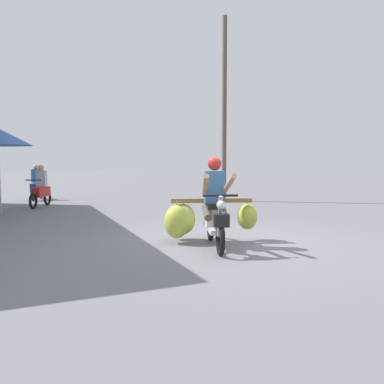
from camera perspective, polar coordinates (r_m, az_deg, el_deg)
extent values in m
plane|color=slate|center=(7.20, 4.53, -7.49)|extent=(120.00, 120.00, 0.00)
torus|color=black|center=(6.18, 4.19, -6.84)|extent=(0.26, 0.56, 0.56)
torus|color=black|center=(7.35, 2.73, -5.02)|extent=(0.26, 0.56, 0.56)
cube|color=silver|center=(6.66, 3.52, -5.66)|extent=(0.41, 0.61, 0.08)
cube|color=silver|center=(7.02, 3.06, -3.65)|extent=(0.47, 0.70, 0.36)
cube|color=black|center=(6.91, 3.16, -1.94)|extent=(0.44, 0.65, 0.10)
cylinder|color=gray|center=(6.18, 4.12, -3.63)|extent=(0.16, 0.29, 0.69)
cylinder|color=black|center=(6.10, 4.20, -0.52)|extent=(0.54, 0.22, 0.04)
sphere|color=silver|center=(6.04, 4.31, -1.91)|extent=(0.14, 0.14, 0.14)
cube|color=black|center=(6.03, 4.35, -4.22)|extent=(0.28, 0.23, 0.20)
cube|color=silver|center=(6.13, 4.21, -4.08)|extent=(0.18, 0.30, 0.04)
cube|color=olive|center=(7.13, 2.91, -1.25)|extent=(1.45, 0.58, 0.08)
cube|color=olive|center=(7.31, 2.72, -1.35)|extent=(1.30, 0.51, 0.06)
ellipsoid|color=#BDC74D|center=(7.14, -1.35, -4.03)|extent=(0.55, 0.51, 0.56)
cylinder|color=#998459|center=(7.11, -1.36, -1.61)|extent=(0.02, 0.02, 0.11)
ellipsoid|color=#B0BA3F|center=(7.04, -2.28, -4.42)|extent=(0.54, 0.51, 0.61)
cylinder|color=#998459|center=(7.00, -2.29, -1.74)|extent=(0.02, 0.02, 0.11)
ellipsoid|color=#ADB73D|center=(7.39, 8.19, -3.62)|extent=(0.48, 0.46, 0.49)
cylinder|color=#998459|center=(7.36, 8.21, -1.51)|extent=(0.02, 0.02, 0.12)
ellipsoid|color=#BBC64B|center=(7.40, -2.25, -4.13)|extent=(0.46, 0.44, 0.53)
cylinder|color=#998459|center=(7.36, -2.25, -1.66)|extent=(0.02, 0.02, 0.17)
cube|color=#386699|center=(6.77, 3.31, 0.73)|extent=(0.39, 0.32, 0.56)
sphere|color=#B22626|center=(6.73, 3.35, 4.20)|extent=(0.24, 0.24, 0.24)
cylinder|color=tan|center=(6.46, 5.45, 1.12)|extent=(0.27, 0.72, 0.39)
cylinder|color=tan|center=(6.40, 2.01, 1.11)|extent=(0.36, 0.70, 0.39)
cylinder|color=#4C4238|center=(6.71, 4.62, -3.00)|extent=(0.26, 0.46, 0.27)
cylinder|color=#4C4238|center=(6.67, 2.24, -3.03)|extent=(0.26, 0.46, 0.27)
torus|color=black|center=(13.20, -22.41, -1.23)|extent=(0.30, 0.50, 0.52)
torus|color=black|center=(14.21, -20.58, -0.80)|extent=(0.30, 0.50, 0.52)
cube|color=red|center=(13.78, -21.32, 0.03)|extent=(0.60, 0.92, 0.32)
cylinder|color=black|center=(13.20, -22.40, 1.64)|extent=(0.47, 0.25, 0.04)
cube|color=#B2B7C6|center=(13.77, -21.34, 1.90)|extent=(0.36, 0.31, 0.52)
sphere|color=tan|center=(13.74, -21.42, 3.35)|extent=(0.20, 0.20, 0.20)
torus|color=black|center=(17.00, -21.41, -0.01)|extent=(0.23, 0.52, 0.52)
torus|color=black|center=(15.94, -22.41, -0.31)|extent=(0.23, 0.52, 0.52)
cube|color=navy|center=(16.36, -22.01, 0.66)|extent=(0.49, 0.93, 0.32)
cylinder|color=black|center=(16.91, -21.52, 2.21)|extent=(0.49, 0.18, 0.04)
cube|color=#386699|center=(16.32, -22.07, 2.23)|extent=(0.35, 0.28, 0.52)
sphere|color=tan|center=(16.33, -22.09, 3.46)|extent=(0.20, 0.20, 0.20)
cylinder|color=brown|center=(14.90, 4.79, 11.99)|extent=(0.18, 0.18, 6.90)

